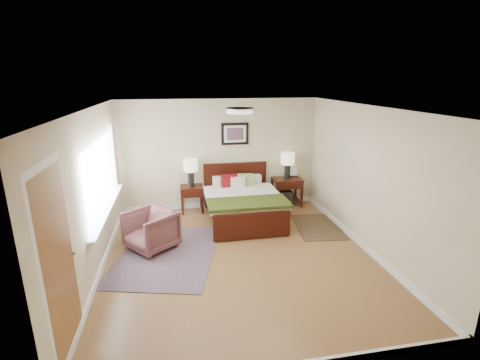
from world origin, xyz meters
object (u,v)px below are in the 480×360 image
(nightstand_left, at_px, (192,192))
(rug_persian, at_px, (167,254))
(lamp_right, at_px, (288,161))
(armchair, at_px, (151,230))
(nightstand_right, at_px, (287,189))
(bed, at_px, (242,199))
(lamp_left, at_px, (191,168))

(nightstand_left, relative_size, rug_persian, 0.26)
(nightstand_left, xyz_separation_m, lamp_right, (2.24, 0.02, 0.61))
(lamp_right, xyz_separation_m, rug_persian, (-2.78, -1.98, -1.08))
(armchair, distance_m, rug_persian, 0.52)
(rug_persian, bearing_deg, nightstand_left, 88.52)
(nightstand_left, bearing_deg, armchair, -115.87)
(lamp_right, height_order, rug_persian, lamp_right)
(lamp_right, bearing_deg, armchair, -151.05)
(nightstand_right, relative_size, lamp_right, 1.09)
(bed, bearing_deg, lamp_right, 30.54)
(bed, distance_m, nightstand_left, 1.24)
(nightstand_right, bearing_deg, nightstand_left, -179.79)
(bed, xyz_separation_m, nightstand_left, (-1.03, 0.69, -0.00))
(nightstand_left, bearing_deg, nightstand_right, 0.21)
(bed, xyz_separation_m, lamp_right, (1.21, 0.71, 0.60))
(lamp_left, height_order, rug_persian, lamp_left)
(bed, bearing_deg, nightstand_left, 146.16)
(nightstand_left, height_order, lamp_left, lamp_left)
(lamp_left, bearing_deg, nightstand_right, -0.33)
(bed, relative_size, lamp_right, 3.14)
(armchair, bearing_deg, nightstand_left, 115.12)
(bed, distance_m, nightstand_right, 1.40)
(nightstand_left, relative_size, lamp_left, 0.98)
(bed, height_order, lamp_left, lamp_left)
(armchair, relative_size, rug_persian, 0.34)
(lamp_left, bearing_deg, lamp_right, 0.00)
(bed, relative_size, lamp_left, 3.14)
(bed, xyz_separation_m, lamp_left, (-1.03, 0.71, 0.54))
(lamp_right, bearing_deg, bed, -149.46)
(nightstand_right, bearing_deg, rug_persian, -144.77)
(nightstand_left, height_order, nightstand_right, nightstand_right)
(rug_persian, bearing_deg, nightstand_right, 49.32)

